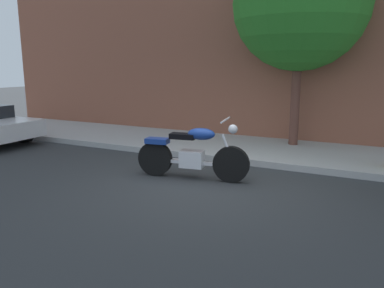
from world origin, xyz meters
name	(u,v)px	position (x,y,z in m)	size (l,w,h in m)	color
ground_plane	(206,184)	(0.00, 0.00, 0.00)	(60.00, 60.00, 0.00)	#303335
sidewalk	(254,149)	(0.00, 2.93, 0.07)	(19.11, 2.69, 0.14)	#A8A8A8
motorcycle	(192,154)	(-0.39, 0.23, 0.47)	(2.17, 0.71, 1.17)	black
street_tree	(301,3)	(0.80, 3.64, 3.57)	(3.23, 3.23, 5.20)	brown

